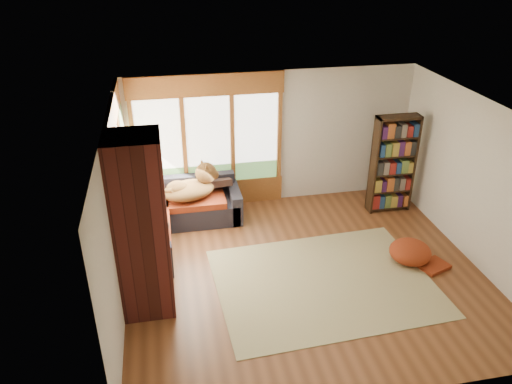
{
  "coord_description": "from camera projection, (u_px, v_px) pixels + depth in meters",
  "views": [
    {
      "loc": [
        -1.99,
        -6.18,
        4.75
      ],
      "look_at": [
        -0.58,
        1.04,
        0.95
      ],
      "focal_mm": 35.0,
      "sensor_mm": 36.0,
      "label": 1
    }
  ],
  "objects": [
    {
      "name": "ceiling",
      "position": [
        313.0,
        114.0,
        6.71
      ],
      "size": [
        5.5,
        5.5,
        0.0
      ],
      "primitive_type": "plane",
      "color": "white"
    },
    {
      "name": "dog_brindle",
      "position": [
        151.0,
        216.0,
        7.99
      ],
      "size": [
        0.71,
        0.84,
        0.41
      ],
      "rotation": [
        0.0,
        0.0,
        1.98
      ],
      "color": "black",
      "rests_on": "sectional_sofa"
    },
    {
      "name": "wall_right",
      "position": [
        478.0,
        183.0,
        7.77
      ],
      "size": [
        0.04,
        5.0,
        2.6
      ],
      "primitive_type": "cube",
      "color": "silver",
      "rests_on": "ground"
    },
    {
      "name": "wall_left",
      "position": [
        116.0,
        217.0,
        6.84
      ],
      "size": [
        0.04,
        5.0,
        2.6
      ],
      "primitive_type": "cube",
      "color": "silver",
      "rests_on": "ground"
    },
    {
      "name": "floor",
      "position": [
        304.0,
        271.0,
        7.9
      ],
      "size": [
        5.5,
        5.5,
        0.0
      ],
      "primitive_type": "plane",
      "color": "brown",
      "rests_on": "ground"
    },
    {
      "name": "roller_blind",
      "position": [
        122.0,
        134.0,
        8.42
      ],
      "size": [
        0.03,
        0.72,
        0.9
      ],
      "primitive_type": "cube",
      "color": "#5F7951",
      "rests_on": "wall_left"
    },
    {
      "name": "dog_tan",
      "position": [
        193.0,
        182.0,
        8.9
      ],
      "size": [
        1.11,
        0.85,
        0.55
      ],
      "rotation": [
        0.0,
        0.0,
        0.27
      ],
      "color": "brown",
      "rests_on": "sectional_sofa"
    },
    {
      "name": "pouf",
      "position": [
        410.0,
        251.0,
        8.07
      ],
      "size": [
        0.86,
        0.86,
        0.36
      ],
      "primitive_type": "ellipsoid",
      "rotation": [
        0.0,
        0.0,
        -0.35
      ],
      "color": "#983416",
      "rests_on": "area_rug"
    },
    {
      "name": "windows_back",
      "position": [
        209.0,
        141.0,
        9.24
      ],
      "size": [
        2.82,
        0.1,
        1.9
      ],
      "color": "#965826",
      "rests_on": "wall_back"
    },
    {
      "name": "bookshelf",
      "position": [
        393.0,
        164.0,
        9.28
      ],
      "size": [
        0.81,
        0.27,
        1.89
      ],
      "color": "black",
      "rests_on": "ground"
    },
    {
      "name": "brick_chimney",
      "position": [
        141.0,
        228.0,
        6.6
      ],
      "size": [
        0.7,
        0.7,
        2.6
      ],
      "primitive_type": "cube",
      "color": "#471914",
      "rests_on": "ground"
    },
    {
      "name": "wall_front",
      "position": [
        377.0,
        312.0,
        5.13
      ],
      "size": [
        5.5,
        0.04,
        2.6
      ],
      "primitive_type": "cube",
      "color": "silver",
      "rests_on": "ground"
    },
    {
      "name": "throw_pillows",
      "position": [
        173.0,
        186.0,
        8.83
      ],
      "size": [
        1.98,
        1.68,
        0.45
      ],
      "color": "#35221C",
      "rests_on": "sectional_sofa"
    },
    {
      "name": "sectional_sofa",
      "position": [
        174.0,
        214.0,
        8.91
      ],
      "size": [
        2.2,
        2.2,
        0.8
      ],
      "rotation": [
        0.0,
        0.0,
        -0.04
      ],
      "color": "black",
      "rests_on": "ground"
    },
    {
      "name": "area_rug",
      "position": [
        324.0,
        282.0,
        7.65
      ],
      "size": [
        3.38,
        2.65,
        0.01
      ],
      "primitive_type": "cube",
      "rotation": [
        0.0,
        0.0,
        0.05
      ],
      "color": "beige",
      "rests_on": "ground"
    },
    {
      "name": "wall_back",
      "position": [
        271.0,
        138.0,
        9.49
      ],
      "size": [
        5.5,
        0.04,
        2.6
      ],
      "primitive_type": "cube",
      "color": "silver",
      "rests_on": "ground"
    },
    {
      "name": "windows_left",
      "position": [
        121.0,
        177.0,
        7.87
      ],
      "size": [
        0.1,
        2.62,
        1.9
      ],
      "color": "#965826",
      "rests_on": "wall_left"
    }
  ]
}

